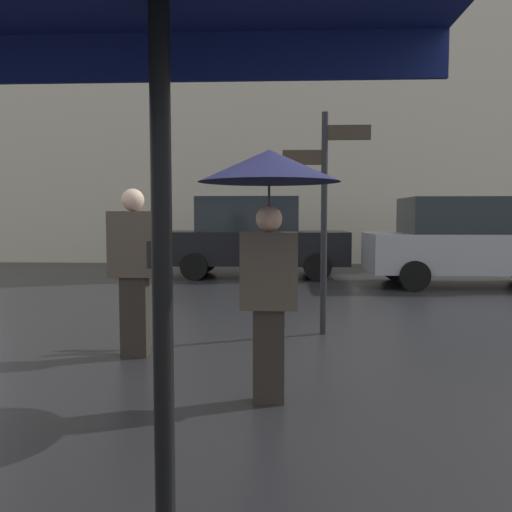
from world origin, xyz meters
TOP-DOWN VIEW (x-y plane):
  - ground_plane at (0.00, 0.00)m, footprint 60.00×60.00m
  - pedestrian_with_umbrella at (0.14, 1.24)m, footprint 1.11×1.11m
  - pedestrian_with_bag at (-1.30, 2.57)m, footprint 0.54×0.24m
  - parked_car_left at (-0.42, 10.02)m, footprint 4.38×1.84m
  - parked_car_right at (4.26, 8.56)m, footprint 4.45×2.03m
  - street_signpost at (0.77, 3.72)m, footprint 1.08×0.08m

SIDE VIEW (x-z plane):
  - ground_plane at x=0.00m, z-range 0.00..0.00m
  - parked_car_right at x=4.26m, z-range 0.01..1.88m
  - parked_car_left at x=-0.42m, z-range 0.00..1.94m
  - pedestrian_with_bag at x=-1.30m, z-range 0.12..1.89m
  - pedestrian_with_umbrella at x=0.14m, z-range 0.65..2.65m
  - street_signpost at x=0.77m, z-range 0.30..3.06m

